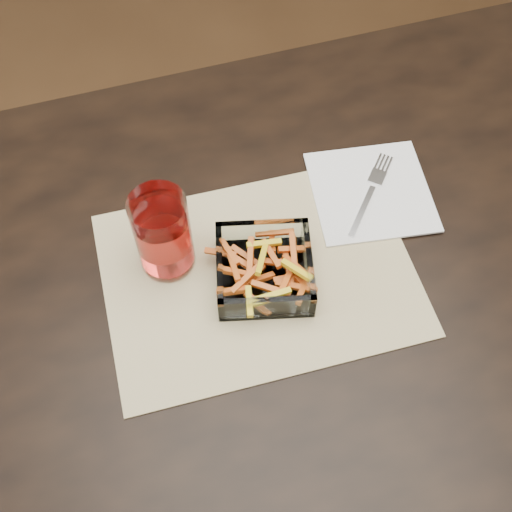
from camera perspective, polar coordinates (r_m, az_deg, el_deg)
The scene contains 6 objects.
dining_table at distance 1.05m, azimuth 8.54°, elevation -1.98°, with size 1.60×0.90×0.75m.
placemat at distance 0.94m, azimuth 0.24°, elevation -1.58°, with size 0.45×0.33×0.00m, color #C7B783.
glass_bowl at distance 0.92m, azimuth 0.74°, elevation -1.30°, with size 0.16×0.16×0.05m.
tumbler at distance 0.91m, azimuth -8.24°, elevation 1.80°, with size 0.08×0.08×0.14m.
napkin at distance 1.04m, azimuth 10.18°, elevation 5.66°, with size 0.18×0.18×0.00m, color white.
fork at distance 1.03m, azimuth 10.17°, elevation 5.68°, with size 0.13×0.14×0.00m.
Camera 1 is at (-0.30, -0.44, 1.57)m, focal length 45.00 mm.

